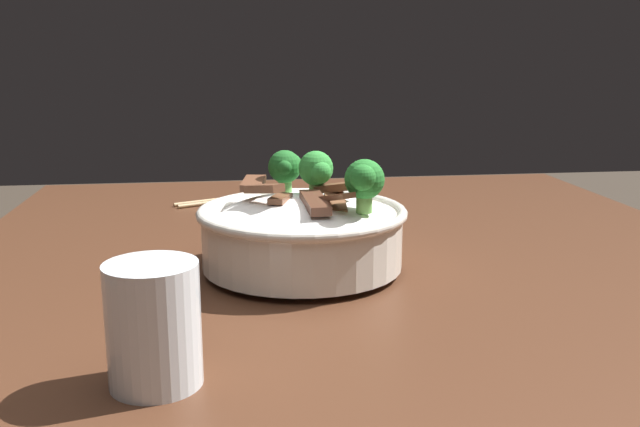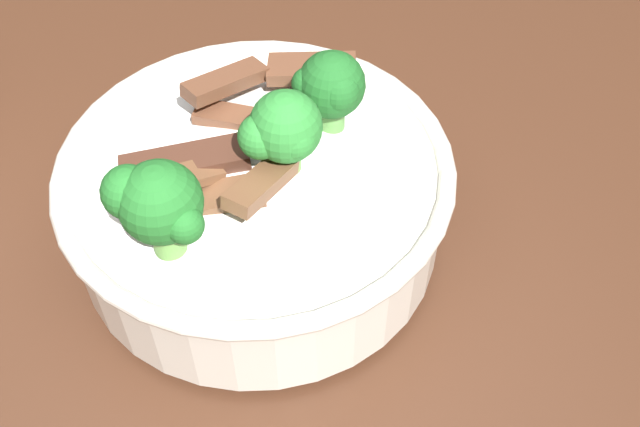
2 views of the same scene
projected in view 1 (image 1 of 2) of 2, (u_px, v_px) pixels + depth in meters
The scene contains 4 objects.
dining_table at pixel (384, 383), 0.78m from camera, with size 1.55×1.08×0.76m.
rice_bowl at pixel (303, 227), 0.86m from camera, with size 0.26×0.26×0.15m.
drinking_glass at pixel (154, 331), 0.57m from camera, with size 0.08×0.08×0.10m.
chopsticks_pair at pixel (237, 198), 1.29m from camera, with size 0.12×0.22×0.01m.
Camera 1 is at (0.70, -0.16, 1.03)m, focal length 39.12 mm.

